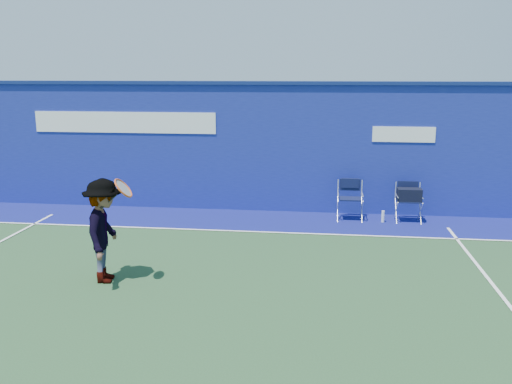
# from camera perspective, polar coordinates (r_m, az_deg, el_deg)

# --- Properties ---
(ground) EXTENTS (80.00, 80.00, 0.00)m
(ground) POSITION_cam_1_polar(r_m,az_deg,el_deg) (8.49, -5.67, -10.33)
(ground) COLOR #244425
(ground) RESTS_ON ground
(stadium_wall) EXTENTS (24.00, 0.50, 3.08)m
(stadium_wall) POSITION_cam_1_polar(r_m,az_deg,el_deg) (13.06, -0.83, 4.87)
(stadium_wall) COLOR navy
(stadium_wall) RESTS_ON ground
(out_of_bounds_strip) EXTENTS (24.00, 1.80, 0.01)m
(out_of_bounds_strip) POSITION_cam_1_polar(r_m,az_deg,el_deg) (12.30, -1.49, -2.97)
(out_of_bounds_strip) COLOR navy
(out_of_bounds_strip) RESTS_ON ground
(court_lines) EXTENTS (24.00, 12.00, 0.01)m
(court_lines) POSITION_cam_1_polar(r_m,az_deg,el_deg) (9.03, -4.83, -8.80)
(court_lines) COLOR white
(court_lines) RESTS_ON out_of_bounds_strip
(directors_chair_left) EXTENTS (0.54, 0.50, 0.91)m
(directors_chair_left) POSITION_cam_1_polar(r_m,az_deg,el_deg) (12.46, 9.83, -1.53)
(directors_chair_left) COLOR silver
(directors_chair_left) RESTS_ON ground
(directors_chair_right) EXTENTS (0.53, 0.47, 0.88)m
(directors_chair_right) POSITION_cam_1_polar(r_m,az_deg,el_deg) (12.55, 15.74, -1.40)
(directors_chair_right) COLOR silver
(directors_chair_right) RESTS_ON ground
(water_bottle) EXTENTS (0.07, 0.07, 0.27)m
(water_bottle) POSITION_cam_1_polar(r_m,az_deg,el_deg) (12.41, 13.22, -2.54)
(water_bottle) COLOR white
(water_bottle) RESTS_ON ground
(tennis_player) EXTENTS (0.94, 1.16, 1.71)m
(tennis_player) POSITION_cam_1_polar(r_m,az_deg,el_deg) (8.90, -15.68, -3.93)
(tennis_player) COLOR #EA4738
(tennis_player) RESTS_ON ground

